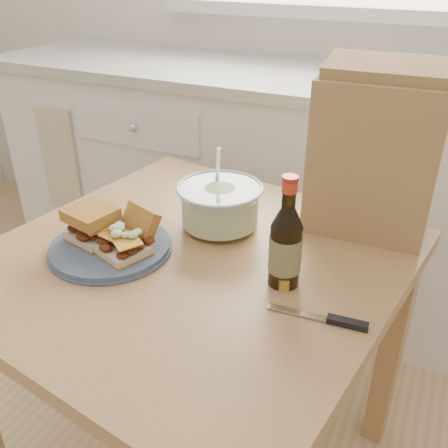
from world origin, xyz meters
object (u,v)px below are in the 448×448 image
at_px(plate, 110,247).
at_px(paper_bag, 374,157).
at_px(coleslaw_bowl, 220,207).
at_px(beer_bottle, 286,245).
at_px(dining_table, 193,294).

relative_size(plate, paper_bag, 0.75).
bearing_deg(paper_bag, coleslaw_bowl, -156.44).
relative_size(coleslaw_bowl, beer_bottle, 0.88).
xyz_separation_m(plate, paper_bag, (0.50, 0.36, 0.17)).
bearing_deg(dining_table, paper_bag, 52.58).
height_order(beer_bottle, paper_bag, paper_bag).
distance_m(plate, beer_bottle, 0.41).
bearing_deg(plate, paper_bag, 35.85).
height_order(plate, beer_bottle, beer_bottle).
distance_m(dining_table, paper_bag, 0.53).
xyz_separation_m(coleslaw_bowl, beer_bottle, (0.22, -0.16, 0.04)).
bearing_deg(paper_bag, dining_table, -138.84).
bearing_deg(coleslaw_bowl, paper_bag, 25.72).
xyz_separation_m(plate, beer_bottle, (0.40, 0.05, 0.08)).
xyz_separation_m(dining_table, coleslaw_bowl, (-0.00, 0.15, 0.16)).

